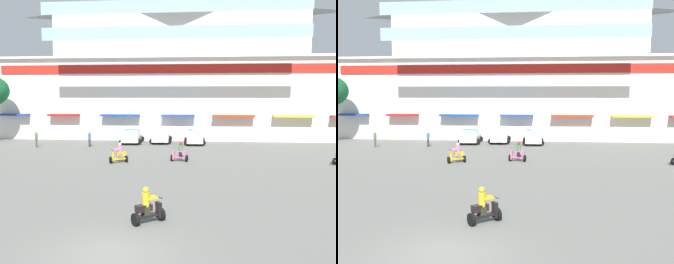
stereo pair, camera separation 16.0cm
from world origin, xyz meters
TOP-DOWN VIEW (x-y plane):
  - ground_plane at (0.00, 13.00)m, footprint 128.00×128.00m
  - colonial_building at (0.00, 37.12)m, footprint 43.98×19.53m
  - parked_car_0 at (-4.64, 27.73)m, footprint 2.50×4.25m
  - parked_car_1 at (-1.61, 28.50)m, footprint 2.51×4.48m
  - parked_car_2 at (2.05, 27.59)m, footprint 2.35×4.10m
  - scooter_rider_0 at (0.81, 3.10)m, footprint 1.39×1.26m
  - scooter_rider_1 at (-3.43, 16.23)m, footprint 1.46×1.09m
  - scooter_rider_4 at (1.16, 17.30)m, footprint 1.39×0.73m
  - pedestrian_0 at (-13.42, 23.64)m, footprint 0.42×0.42m
  - pedestrian_1 at (-8.32, 24.54)m, footprint 0.38×0.38m

SIDE VIEW (x-z plane):
  - ground_plane at x=0.00m, z-range 0.00..0.00m
  - scooter_rider_0 at x=0.81m, z-range -0.15..1.39m
  - scooter_rider_4 at x=1.16m, z-range -0.14..1.42m
  - scooter_rider_1 at x=-3.43m, z-range -0.14..1.42m
  - parked_car_1 at x=-1.61m, z-range 0.01..1.48m
  - parked_car_0 at x=-4.64m, z-range 0.00..1.49m
  - parked_car_2 at x=2.05m, z-range 0.00..1.52m
  - pedestrian_1 at x=-8.32m, z-range 0.11..1.66m
  - pedestrian_0 at x=-13.42m, z-range 0.13..1.74m
  - colonial_building at x=0.00m, z-range -1.07..16.68m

